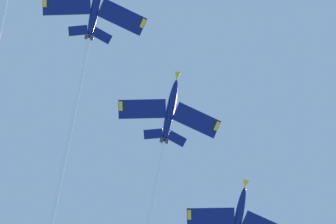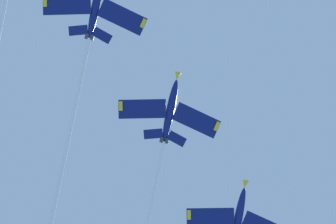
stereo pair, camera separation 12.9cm
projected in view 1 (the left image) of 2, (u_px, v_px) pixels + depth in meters
jet_second at (86, 54)px, 131.45m from camera, size 20.08×47.07×22.31m
jet_third at (162, 150)px, 132.79m from camera, size 20.07×44.44×21.12m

